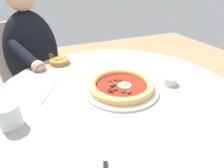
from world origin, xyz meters
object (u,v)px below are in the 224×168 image
Objects in this scene: pizza_on_plate at (121,86)px; fork_utensil at (49,92)px; dining_table at (117,108)px; diner_person at (39,80)px; water_glass at (10,117)px; ramekin_capers at (169,80)px; cafe_chair_diner at (29,71)px; olive_pan at (59,61)px.

fork_utensil is (-0.30, 0.11, -0.02)m from pizza_on_plate.
dining_table is 0.92× the size of diner_person.
water_glass is 1.28× the size of ramekin_capers.
diner_person is at bearing 82.51° from water_glass.
cafe_chair_diner reaches higher than water_glass.
ramekin_capers is 0.07× the size of cafe_chair_diner.
water_glass is at bearing -97.49° from diner_person.
cafe_chair_diner is (-0.19, 0.42, -0.21)m from olive_pan.
olive_pan is 0.51m from cafe_chair_diner.
cafe_chair_diner is (-0.40, 0.82, -0.22)m from pizza_on_plate.
ramekin_capers is at bearing -46.42° from olive_pan.
dining_table is at bearing -64.81° from diner_person.
water_glass is at bearing -116.59° from olive_pan.
diner_person reaches higher than fork_utensil.
dining_table is 6.66× the size of fork_utensil.
diner_person reaches higher than cafe_chair_diner.
water_glass reaches higher than fork_utensil.
pizza_on_plate is at bearing 168.61° from ramekin_capers.
pizza_on_plate is 4.06× the size of water_glass.
fork_utensil is (-0.52, 0.15, -0.02)m from ramekin_capers.
diner_person is at bearing -65.59° from cafe_chair_diner.
cafe_chair_diner is at bearing 114.89° from olive_pan.
dining_table is 0.28m from ramekin_capers.
diner_person is (-0.34, 0.69, -0.24)m from pizza_on_plate.
dining_table is at bearing -64.76° from olive_pan.
water_glass is 0.09× the size of cafe_chair_diner.
ramekin_capers is (0.24, -0.05, 0.12)m from dining_table.
pizza_on_plate is at bearing -64.27° from cafe_chair_diner.
water_glass reaches higher than dining_table.
dining_table is 16.84× the size of ramekin_capers.
diner_person is at bearing 115.11° from olive_pan.
dining_table is 3.24× the size of pizza_on_plate.
water_glass is 0.66m from ramekin_capers.
fork_utensil is at bearing -82.20° from cafe_chair_diner.
olive_pan reaches higher than fork_utensil.
dining_table is 8.59× the size of olive_pan.
dining_table is 13.17× the size of water_glass.
dining_table is 0.45m from water_glass.
pizza_on_plate is 0.94m from cafe_chair_diner.
water_glass is 0.51× the size of fork_utensil.
pizza_on_plate is 2.06× the size of fork_utensil.
pizza_on_plate is 0.23m from ramekin_capers.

